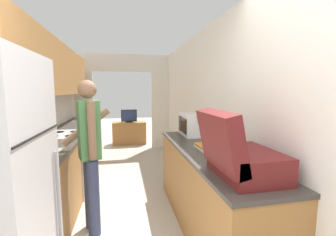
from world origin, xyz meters
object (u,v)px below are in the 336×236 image
object	(u,v)px
tv_cabinet	(129,133)
microwave	(194,124)
range_oven	(66,163)
book_stack	(208,147)
suitcase	(237,155)
television	(129,116)
person	(90,152)

from	to	relation	value
tv_cabinet	microwave	bearing A→B (deg)	-76.43
range_oven	book_stack	world-z (taller)	range_oven
suitcase	television	bearing A→B (deg)	97.50
person	book_stack	xyz separation A→B (m)	(1.29, -0.17, 0.04)
suitcase	microwave	bearing A→B (deg)	83.53
microwave	person	bearing A→B (deg)	-155.96
range_oven	tv_cabinet	xyz separation A→B (m)	(1.05, 3.03, -0.14)
person	television	size ratio (longest dim) A/B	3.71
book_stack	range_oven	bearing A→B (deg)	144.80
range_oven	suitcase	xyz separation A→B (m)	(1.72, -2.09, 0.62)
range_oven	book_stack	distance (m)	2.26
book_stack	person	bearing A→B (deg)	172.52
range_oven	book_stack	xyz separation A→B (m)	(1.81, -1.27, 0.48)
book_stack	television	world-z (taller)	television
book_stack	television	xyz separation A→B (m)	(-0.75, 4.26, -0.12)
television	microwave	bearing A→B (deg)	-76.27
suitcase	television	size ratio (longest dim) A/B	1.29
suitcase	book_stack	xyz separation A→B (m)	(0.08, 0.81, -0.14)
book_stack	tv_cabinet	size ratio (longest dim) A/B	0.32
range_oven	tv_cabinet	bearing A→B (deg)	70.83
range_oven	tv_cabinet	size ratio (longest dim) A/B	1.10
microwave	book_stack	world-z (taller)	microwave
range_oven	microwave	size ratio (longest dim) A/B	2.20
suitcase	range_oven	bearing A→B (deg)	129.56
person	tv_cabinet	distance (m)	4.21
range_oven	television	world-z (taller)	range_oven
person	range_oven	bearing A→B (deg)	6.77
suitcase	microwave	xyz separation A→B (m)	(0.18, 1.60, -0.01)
person	book_stack	size ratio (longest dim) A/B	5.48
microwave	suitcase	bearing A→B (deg)	-96.47
suitcase	microwave	world-z (taller)	suitcase
book_stack	tv_cabinet	bearing A→B (deg)	99.90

